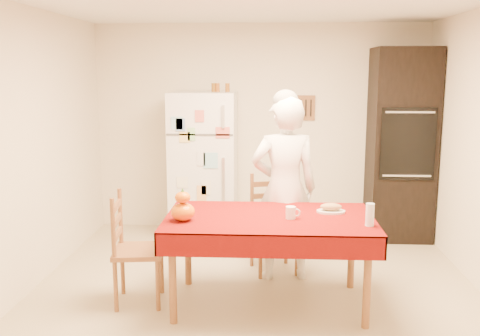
# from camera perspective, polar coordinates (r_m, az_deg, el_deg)

# --- Properties ---
(floor) EXTENTS (4.50, 4.50, 0.00)m
(floor) POSITION_cam_1_polar(r_m,az_deg,el_deg) (4.68, 1.54, -14.12)
(floor) COLOR #C0B28A
(floor) RESTS_ON ground
(room_shell) EXTENTS (4.02, 4.52, 2.51)m
(room_shell) POSITION_cam_1_polar(r_m,az_deg,el_deg) (4.28, 1.66, 6.09)
(room_shell) COLOR #EFE2C9
(room_shell) RESTS_ON ground
(refrigerator) EXTENTS (0.75, 0.74, 1.70)m
(refrigerator) POSITION_cam_1_polar(r_m,az_deg,el_deg) (6.28, -3.87, 0.32)
(refrigerator) COLOR white
(refrigerator) RESTS_ON floor
(oven_cabinet) EXTENTS (0.70, 0.62, 2.20)m
(oven_cabinet) POSITION_cam_1_polar(r_m,az_deg,el_deg) (6.43, 16.79, 2.39)
(oven_cabinet) COLOR black
(oven_cabinet) RESTS_ON floor
(dining_table) EXTENTS (1.70, 1.00, 0.76)m
(dining_table) POSITION_cam_1_polar(r_m,az_deg,el_deg) (4.42, 3.15, -6.05)
(dining_table) COLOR brown
(dining_table) RESTS_ON floor
(chair_far) EXTENTS (0.51, 0.50, 0.95)m
(chair_far) POSITION_cam_1_polar(r_m,az_deg,el_deg) (5.27, 3.46, -5.46)
(chair_far) COLOR brown
(chair_far) RESTS_ON floor
(chair_left) EXTENTS (0.44, 0.46, 0.95)m
(chair_left) POSITION_cam_1_polar(r_m,az_deg,el_deg) (4.60, -11.58, -8.02)
(chair_left) COLOR brown
(chair_left) RESTS_ON floor
(seated_woman) EXTENTS (0.67, 0.49, 1.72)m
(seated_woman) POSITION_cam_1_polar(r_m,az_deg,el_deg) (4.98, 4.75, -2.25)
(seated_woman) COLOR white
(seated_woman) RESTS_ON floor
(coffee_mug) EXTENTS (0.08, 0.08, 0.10)m
(coffee_mug) POSITION_cam_1_polar(r_m,az_deg,el_deg) (4.34, 5.42, -4.76)
(coffee_mug) COLOR white
(coffee_mug) RESTS_ON dining_table
(pumpkin_lower) EXTENTS (0.19, 0.19, 0.14)m
(pumpkin_lower) POSITION_cam_1_polar(r_m,az_deg,el_deg) (4.28, -6.11, -4.67)
(pumpkin_lower) COLOR #C94404
(pumpkin_lower) RESTS_ON dining_table
(pumpkin_upper) EXTENTS (0.12, 0.12, 0.09)m
(pumpkin_upper) POSITION_cam_1_polar(r_m,az_deg,el_deg) (4.25, -6.14, -3.13)
(pumpkin_upper) COLOR #D03F04
(pumpkin_upper) RESTS_ON pumpkin_lower
(wine_glass) EXTENTS (0.07, 0.07, 0.18)m
(wine_glass) POSITION_cam_1_polar(r_m,az_deg,el_deg) (4.23, 13.69, -4.86)
(wine_glass) COLOR silver
(wine_glass) RESTS_ON dining_table
(bread_plate) EXTENTS (0.24, 0.24, 0.02)m
(bread_plate) POSITION_cam_1_polar(r_m,az_deg,el_deg) (4.58, 9.67, -4.59)
(bread_plate) COLOR silver
(bread_plate) RESTS_ON dining_table
(bread_loaf) EXTENTS (0.18, 0.10, 0.06)m
(bread_loaf) POSITION_cam_1_polar(r_m,az_deg,el_deg) (4.57, 9.69, -4.10)
(bread_loaf) COLOR tan
(bread_loaf) RESTS_ON bread_plate
(spice_jar_left) EXTENTS (0.05, 0.05, 0.10)m
(spice_jar_left) POSITION_cam_1_polar(r_m,az_deg,el_deg) (6.23, -2.83, 8.57)
(spice_jar_left) COLOR brown
(spice_jar_left) RESTS_ON refrigerator
(spice_jar_mid) EXTENTS (0.05, 0.05, 0.10)m
(spice_jar_mid) POSITION_cam_1_polar(r_m,az_deg,el_deg) (6.22, -2.41, 8.57)
(spice_jar_mid) COLOR #924F1A
(spice_jar_mid) RESTS_ON refrigerator
(spice_jar_right) EXTENTS (0.05, 0.05, 0.10)m
(spice_jar_right) POSITION_cam_1_polar(r_m,az_deg,el_deg) (6.21, -1.35, 8.58)
(spice_jar_right) COLOR brown
(spice_jar_right) RESTS_ON refrigerator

